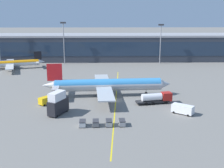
% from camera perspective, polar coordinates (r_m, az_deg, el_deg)
% --- Properties ---
extents(ground_plane, '(700.00, 700.00, 0.00)m').
position_cam_1_polar(ground_plane, '(92.79, 0.79, -3.13)').
color(ground_plane, slate).
extents(apron_lead_in_line, '(4.72, 79.89, 0.01)m').
position_cam_1_polar(apron_lead_in_line, '(94.70, 0.75, -2.77)').
color(apron_lead_in_line, yellow).
rests_on(apron_lead_in_line, ground_plane).
extents(terminal_building, '(165.51, 18.67, 13.93)m').
position_cam_1_polar(terminal_building, '(164.19, 2.51, 7.05)').
color(terminal_building, '#2D333D').
rests_on(terminal_building, ground_plane).
extents(main_airliner, '(41.71, 33.15, 10.90)m').
position_cam_1_polar(main_airliner, '(96.41, -0.93, -0.16)').
color(main_airliner, '#B2B7BC').
rests_on(main_airliner, ground_plane).
extents(fuel_tanker, '(11.08, 4.52, 3.25)m').
position_cam_1_polar(fuel_tanker, '(90.24, 8.44, -2.64)').
color(fuel_tanker, '#232326').
rests_on(fuel_tanker, ground_plane).
extents(catering_lift, '(5.15, 7.22, 6.30)m').
position_cam_1_polar(catering_lift, '(81.40, -10.30, -3.64)').
color(catering_lift, black).
rests_on(catering_lift, ground_plane).
extents(crew_van, '(4.88, 5.14, 2.30)m').
position_cam_1_polar(crew_van, '(91.08, -12.24, -2.95)').
color(crew_van, yellow).
rests_on(crew_van, ground_plane).
extents(lavatory_truck, '(6.03, 5.31, 2.50)m').
position_cam_1_polar(lavatory_truck, '(83.05, 13.42, -4.64)').
color(lavatory_truck, white).
rests_on(lavatory_truck, ground_plane).
extents(baggage_cart_0, '(1.71, 2.70, 1.48)m').
position_cam_1_polar(baggage_cart_0, '(73.18, -5.64, -7.47)').
color(baggage_cart_0, '#B2B7BC').
rests_on(baggage_cart_0, ground_plane).
extents(baggage_cart_1, '(1.71, 2.70, 1.48)m').
position_cam_1_polar(baggage_cart_1, '(73.10, -3.11, -7.45)').
color(baggage_cart_1, '#595B60').
rests_on(baggage_cart_1, ground_plane).
extents(baggage_cart_2, '(1.71, 2.70, 1.48)m').
position_cam_1_polar(baggage_cart_2, '(73.15, -0.59, -7.41)').
color(baggage_cart_2, gray).
rests_on(baggage_cart_2, ground_plane).
extents(baggage_cart_3, '(1.71, 2.70, 1.48)m').
position_cam_1_polar(baggage_cart_3, '(73.35, 1.93, -7.35)').
color(baggage_cart_3, gray).
rests_on(baggage_cart_3, ground_plane).
extents(commuter_jet_near, '(32.98, 26.74, 7.79)m').
position_cam_1_polar(commuter_jet_near, '(147.04, -19.26, 3.71)').
color(commuter_jet_near, silver).
rests_on(commuter_jet_near, ground_plane).
extents(apron_light_mast_0, '(2.80, 0.50, 21.08)m').
position_cam_1_polar(apron_light_mast_0, '(152.88, -9.20, 8.41)').
color(apron_light_mast_0, gray).
rests_on(apron_light_mast_0, ground_plane).
extents(apron_light_mast_2, '(2.80, 0.50, 20.02)m').
position_cam_1_polar(apron_light_mast_2, '(153.85, 9.25, 8.24)').
color(apron_light_mast_2, gray).
rests_on(apron_light_mast_2, ground_plane).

